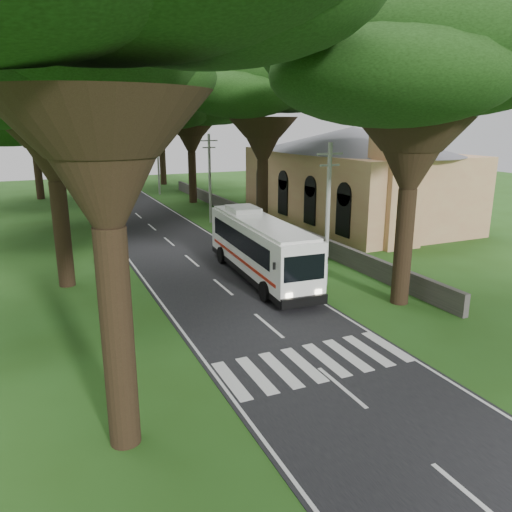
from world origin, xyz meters
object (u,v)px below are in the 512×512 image
Objects in this scene: pole_mid at (210,177)px; distant_car_c at (105,177)px; distant_car_b at (89,191)px; coach_bus at (260,247)px; pedestrian at (106,263)px; pole_far at (158,161)px; distant_car_a at (97,201)px; church at (353,168)px; pole_near at (328,213)px.

pole_mid is 36.70m from distant_car_c.
distant_car_b is 0.80× the size of distant_car_c.
coach_bus reaches higher than pedestrian.
pole_far is 4.69× the size of pedestrian.
distant_car_a is 2.20× the size of pedestrian.
church is 1.99× the size of coach_bus.
pole_near is 40.00m from pole_far.
distant_car_b is at bearing 111.78° from pole_mid.
pole_near reaches higher than pedestrian.
distant_car_b is at bearing 7.09° from pedestrian.
distant_car_a is 26.54m from pedestrian.
pedestrian reaches higher than distant_car_c.
pole_mid reaches higher than pedestrian.
distant_car_b is (0.00, 8.01, 0.03)m from distant_car_a.
pole_mid is 1.98× the size of distant_car_b.
pole_far is at bearing 90.00° from pole_mid.
church is 33.39m from distant_car_b.
pedestrian is (-11.16, -33.15, -3.33)m from pole_far.
pole_mid is at bearing 90.00° from pole_near.
pedestrian is at bearing -130.32° from pole_mid.
church reaches higher than distant_car_b.
pedestrian is at bearing 158.23° from coach_bus.
pole_mid is 16.14m from distant_car_a.
pole_near reaches higher than distant_car_c.
pole_mid is (-12.36, 4.45, -0.73)m from church.
pole_near is at bearing -42.97° from coach_bus.
pole_far is at bearing 90.00° from pole_near.
pole_mid is at bearing 84.77° from distant_car_c.
pole_near is at bearing -128.50° from church.
pole_mid is (0.00, 20.00, 0.00)m from pole_near.
pole_near is at bearing -90.00° from pole_far.
church reaches higher than pole_mid.
coach_bus reaches higher than distant_car_a.
pole_mid reaches higher than distant_car_c.
pole_far is at bearing 89.04° from coach_bus.
distant_car_c is at bearing 92.62° from distant_car_b.
pole_near is at bearing 89.85° from distant_car_a.
pole_mid is 4.69× the size of pedestrian.
distant_car_b is (-8.50, 21.27, -3.48)m from pole_mid.
distant_car_b reaches higher than distant_car_a.
church is 13.16m from pole_mid.
distant_car_b is 34.52m from pedestrian.
pole_mid is at bearing -28.81° from pedestrian.
coach_bus is 2.40× the size of distant_car_c.
church is at bearing -58.21° from pedestrian.
church is 3.00× the size of pole_mid.
pole_near is 34.51m from distant_car_a.
pedestrian reaches higher than distant_car_a.
church is 3.00× the size of pole_far.
pole_near is at bearing -90.00° from pole_mid.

